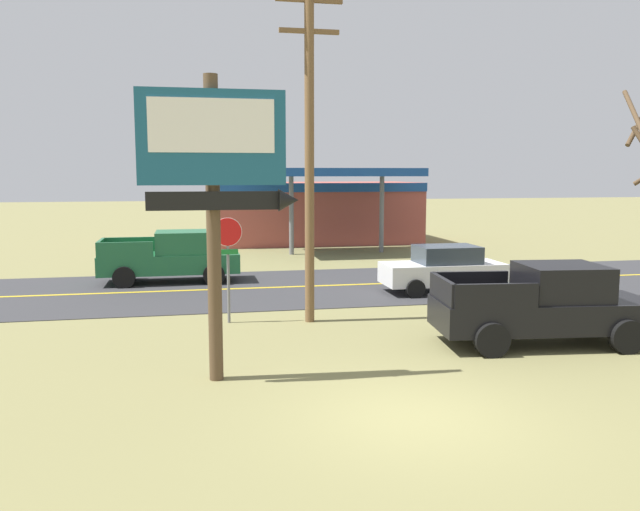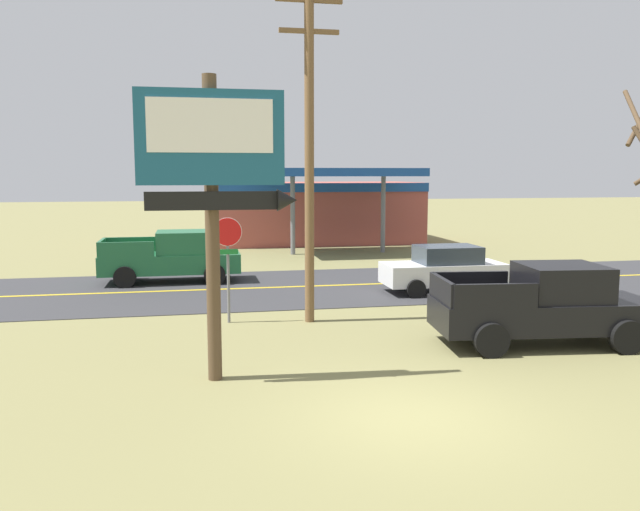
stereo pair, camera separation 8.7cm
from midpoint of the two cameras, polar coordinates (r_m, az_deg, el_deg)
name	(u,v)px [view 2 (the right image)]	position (r m, az deg, el deg)	size (l,w,h in m)	color
ground_plane	(410,417)	(11.55, 8.15, -13.90)	(180.00, 180.00, 0.00)	olive
road_asphalt	(294,287)	(23.80, -2.23, -2.79)	(140.00, 8.00, 0.02)	#333335
road_centre_line	(294,287)	(23.80, -2.23, -2.75)	(126.00, 0.20, 0.01)	gold
motel_sign	(215,174)	(12.79, -9.01, 7.12)	(3.08, 0.54, 6.04)	brown
stop_sign	(228,251)	(18.07, -7.96, 0.41)	(0.80, 0.08, 2.95)	slate
utility_pole	(309,146)	(17.94, -0.81, 9.63)	(1.81, 0.26, 9.22)	brown
gas_station	(318,210)	(39.17, -0.13, 4.01)	(12.00, 11.50, 4.40)	#A84C42
pickup_black_parked_on_lawn	(545,306)	(16.71, 19.30, -4.17)	(5.38, 2.65, 1.96)	black
pickup_green_on_road	(172,257)	(25.37, -12.74, -0.16)	(5.20, 2.24, 1.96)	#1E6038
car_white_near_lane	(444,269)	(23.09, 10.95, -1.16)	(4.20, 2.00, 1.64)	silver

